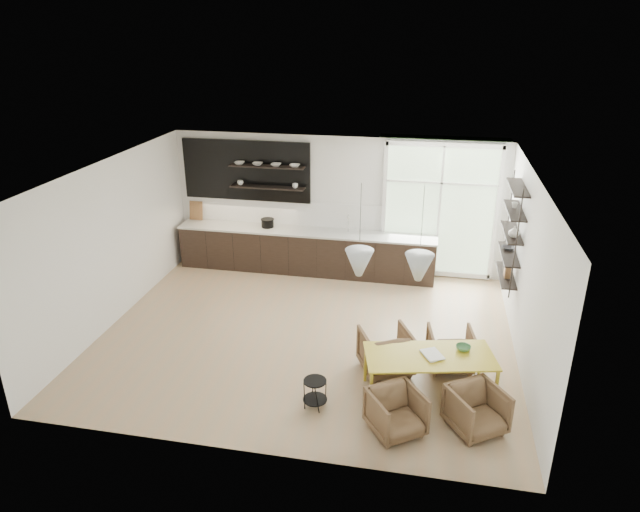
{
  "coord_description": "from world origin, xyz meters",
  "views": [
    {
      "loc": [
        1.92,
        -8.45,
        5.06
      ],
      "look_at": [
        0.12,
        0.6,
        1.25
      ],
      "focal_mm": 32.0,
      "sensor_mm": 36.0,
      "label": 1
    }
  ],
  "objects_px": {
    "armchair_front_left": "(396,412)",
    "wire_stool": "(315,390)",
    "armchair_back_right": "(450,349)",
    "armchair_front_right": "(477,410)",
    "dining_table": "(430,358)",
    "armchair_back_left": "(386,351)"
  },
  "relations": [
    {
      "from": "armchair_front_left",
      "to": "wire_stool",
      "type": "distance_m",
      "value": 1.19
    },
    {
      "from": "armchair_back_right",
      "to": "armchair_front_left",
      "type": "height_order",
      "value": "armchair_back_right"
    },
    {
      "from": "armchair_back_left",
      "to": "armchair_back_right",
      "type": "xyz_separation_m",
      "value": [
        0.98,
        0.29,
        -0.03
      ]
    },
    {
      "from": "armchair_back_right",
      "to": "armchair_front_left",
      "type": "xyz_separation_m",
      "value": [
        -0.72,
        -1.72,
        -0.01
      ]
    },
    {
      "from": "armchair_back_left",
      "to": "wire_stool",
      "type": "relative_size",
      "value": 1.72
    },
    {
      "from": "armchair_back_right",
      "to": "armchair_front_right",
      "type": "distance_m",
      "value": 1.5
    },
    {
      "from": "armchair_front_left",
      "to": "dining_table",
      "type": "bearing_deg",
      "value": 31.67
    },
    {
      "from": "dining_table",
      "to": "armchair_front_left",
      "type": "height_order",
      "value": "dining_table"
    },
    {
      "from": "armchair_back_right",
      "to": "wire_stool",
      "type": "bearing_deg",
      "value": 28.16
    },
    {
      "from": "armchair_back_right",
      "to": "wire_stool",
      "type": "relative_size",
      "value": 1.6
    },
    {
      "from": "dining_table",
      "to": "armchair_back_left",
      "type": "bearing_deg",
      "value": 128.9
    },
    {
      "from": "armchair_back_right",
      "to": "armchair_front_right",
      "type": "relative_size",
      "value": 1.03
    },
    {
      "from": "wire_stool",
      "to": "armchair_front_left",
      "type": "bearing_deg",
      "value": -14.98
    },
    {
      "from": "armchair_front_left",
      "to": "armchair_front_right",
      "type": "relative_size",
      "value": 0.98
    },
    {
      "from": "armchair_front_right",
      "to": "armchair_back_left",
      "type": "bearing_deg",
      "value": 104.6
    },
    {
      "from": "armchair_back_right",
      "to": "armchair_front_right",
      "type": "height_order",
      "value": "armchair_back_right"
    },
    {
      "from": "armchair_back_left",
      "to": "armchair_back_right",
      "type": "relative_size",
      "value": 1.08
    },
    {
      "from": "armchair_back_right",
      "to": "armchair_front_right",
      "type": "bearing_deg",
      "value": 93.57
    },
    {
      "from": "armchair_front_right",
      "to": "wire_stool",
      "type": "bearing_deg",
      "value": 145.02
    },
    {
      "from": "armchair_back_left",
      "to": "armchair_back_right",
      "type": "distance_m",
      "value": 1.03
    },
    {
      "from": "dining_table",
      "to": "armchair_back_left",
      "type": "height_order",
      "value": "armchair_back_left"
    },
    {
      "from": "wire_stool",
      "to": "dining_table",
      "type": "bearing_deg",
      "value": 21.07
    }
  ]
}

